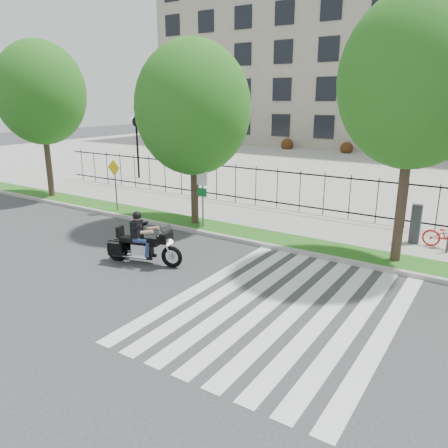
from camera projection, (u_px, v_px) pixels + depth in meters
The scene contains 15 objects.
ground at pixel (150, 270), 14.31m from camera, with size 120.00×120.00×0.00m, color #323234.
curb at pixel (219, 236), 17.58m from camera, with size 60.00×0.20×0.15m, color #A19F98.
grass_verge at pixel (231, 231), 18.27m from camera, with size 60.00×1.50×0.15m, color #245715.
sidewalk at pixel (259, 218), 20.27m from camera, with size 60.00×3.50×0.15m, color gray.
plaza at pixel (367, 169), 34.38m from camera, with size 80.00×34.00×0.10m, color gray.
crosswalk_stripes at pixel (283, 307), 11.77m from camera, with size 5.70×8.00×0.01m, color silver, non-canonical shape.
iron_fence at pixel (277, 189), 21.38m from camera, with size 30.00×0.06×2.00m, color black, non-canonical shape.
office_building at pixel (427, 55), 47.62m from camera, with size 60.00×21.90×20.15m.
lamp_post_left at pixel (137, 132), 29.37m from camera, with size 1.06×0.70×4.25m.
street_tree_0 at pixel (41, 93), 22.97m from camera, with size 4.69×4.69×8.22m.
street_tree_1 at pixel (193, 108), 17.87m from camera, with size 4.77×4.77×7.62m.
street_tree_2 at pixel (416, 81), 13.17m from camera, with size 4.67×4.67×8.47m.
sign_pole_regulatory at pixel (202, 190), 18.12m from camera, with size 0.50×0.09×2.50m.
sign_pole_warning at pixel (115, 178), 20.84m from camera, with size 0.78×0.09×2.49m.
motorcycle_rider at pixel (143, 243), 14.65m from camera, with size 2.79×1.23×2.19m.
Camera 1 is at (9.34, -9.81, 5.43)m, focal length 35.00 mm.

